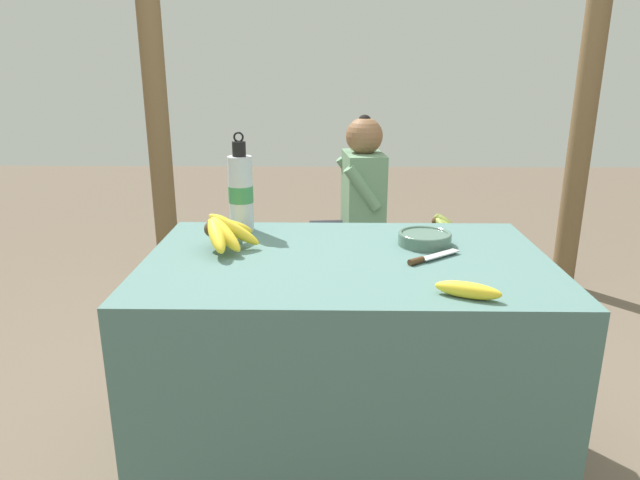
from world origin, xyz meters
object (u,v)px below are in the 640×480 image
Objects in this scene: loose_banana_front at (468,290)px; banana_bunch_green at (442,222)px; wooden_bench at (369,245)px; support_post_near at (155,86)px; banana_bunch_ripe at (224,230)px; water_bottle at (241,192)px; serving_bowl at (425,238)px; knife at (427,258)px; seated_vendor at (354,199)px; support_post_far at (588,86)px.

banana_bunch_green is (0.28, 1.73, -0.29)m from loose_banana_front.
wooden_bench is 1.53m from support_post_near.
water_bottle is at bearing 83.88° from banana_bunch_ripe.
serving_bowl is 0.45m from loose_banana_front.
water_bottle reaches higher than knife.
seated_vendor is (0.47, 1.29, -0.20)m from banana_bunch_ripe.
wooden_bench is at bearing -164.25° from seated_vendor.
support_post_near reaches higher than knife.
seated_vendor is at bearing 67.20° from water_bottle.
water_bottle reaches higher than loose_banana_front.
serving_bowl is 0.07× the size of support_post_far.
serving_bowl is 0.17m from knife.
banana_bunch_ripe is 1.18× the size of banana_bunch_green.
knife is at bearing -103.09° from banana_bunch_green.
support_post_far reaches higher than serving_bowl.
support_post_far reaches higher than water_bottle.
banana_bunch_green is (0.32, 1.28, -0.29)m from serving_bowl.
knife is at bearing -28.14° from water_bottle.
support_post_near is (-1.32, 1.55, 0.43)m from serving_bowl.
support_post_far is (1.17, 1.72, 0.44)m from knife.
support_post_near is at bearing 112.55° from banana_bunch_ripe.
banana_bunch_ripe is at bearing -113.11° from wooden_bench.
support_post_near is (-1.64, 0.28, 0.72)m from banana_bunch_green.
loose_banana_front reaches higher than banana_bunch_green.
seated_vendor is 1.48m from support_post_far.
wooden_bench is at bearing 66.89° from banana_bunch_ripe.
knife is (-0.02, -0.16, -0.01)m from serving_bowl.
serving_bowl is (0.65, 0.06, -0.04)m from banana_bunch_ripe.
banana_bunch_green is at bearing 39.12° from knife.
loose_banana_front is 2.33m from support_post_far.
water_bottle is at bearing 137.66° from loose_banana_front.
wooden_bench is 0.56× the size of support_post_near.
banana_bunch_green is (0.50, 0.04, -0.14)m from seated_vendor.
banana_bunch_ripe is 2.45m from support_post_far.
support_post_far is at bearing 53.57° from serving_bowl.
knife is 0.17× the size of seated_vendor.
knife is 0.13× the size of wooden_bench.
water_bottle is 0.15× the size of support_post_near.
banana_bunch_ripe is 0.12× the size of support_post_near.
loose_banana_front is (0.04, -0.45, -0.00)m from serving_bowl.
banana_bunch_ripe is 1.39m from seated_vendor.
support_post_far reaches higher than wooden_bench.
water_bottle is 0.15× the size of support_post_far.
support_post_far is at bearing 41.78° from banana_bunch_ripe.
banana_bunch_ripe is 1.68m from banana_bunch_green.
banana_bunch_ripe reaches higher than banana_bunch_green.
knife is at bearing 90.39° from seated_vendor.
banana_bunch_ripe is at bearing -138.22° from support_post_far.
banana_bunch_ripe is 1.79m from support_post_near.
knife is at bearing -87.28° from wooden_bench.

